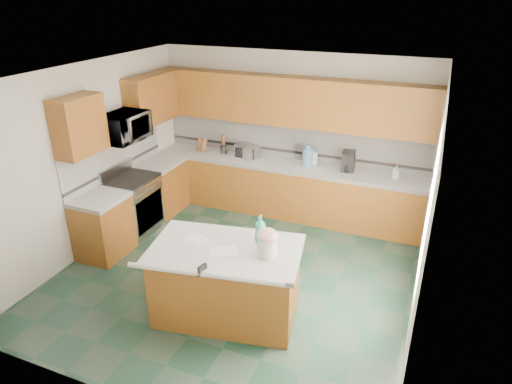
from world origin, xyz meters
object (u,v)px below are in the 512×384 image
at_px(knife_block, 202,145).
at_px(treat_jar, 267,247).
at_px(island_top, 226,250).
at_px(island_base, 227,284).
at_px(toaster_oven, 247,151).
at_px(soap_bottle_island, 260,229).
at_px(coffee_maker, 348,161).

bearing_deg(knife_block, treat_jar, -31.24).
bearing_deg(treat_jar, island_top, 174.83).
xyz_separation_m(island_base, toaster_oven, (-0.95, 2.84, 0.60)).
bearing_deg(treat_jar, knife_block, 120.86).
bearing_deg(soap_bottle_island, coffee_maker, 81.32).
bearing_deg(island_top, treat_jar, -6.40).
xyz_separation_m(island_base, knife_block, (-1.83, 2.84, 0.60)).
xyz_separation_m(island_base, soap_bottle_island, (0.32, 0.28, 0.66)).
bearing_deg(island_base, island_top, 170.08).
bearing_deg(coffee_maker, treat_jar, -100.04).
bearing_deg(knife_block, soap_bottle_island, -30.85).
height_order(island_top, soap_bottle_island, soap_bottle_island).
xyz_separation_m(island_top, knife_block, (-1.83, 2.84, 0.14)).
xyz_separation_m(soap_bottle_island, knife_block, (-2.15, 2.57, -0.06)).
height_order(island_base, knife_block, knife_block).
bearing_deg(soap_bottle_island, island_base, -136.96).
height_order(toaster_oven, coffee_maker, coffee_maker).
xyz_separation_m(toaster_oven, coffee_maker, (1.74, 0.03, 0.05)).
height_order(treat_jar, knife_block, knife_block).
distance_m(island_base, treat_jar, 0.78).
bearing_deg(soap_bottle_island, treat_jar, -53.13).
xyz_separation_m(treat_jar, knife_block, (-2.32, 2.81, -0.00)).
bearing_deg(toaster_oven, island_top, -46.82).
distance_m(island_top, coffee_maker, 2.99).
bearing_deg(island_base, soap_bottle_island, 31.48).
distance_m(soap_bottle_island, coffee_maker, 2.64).
bearing_deg(knife_block, toaster_oven, 19.21).
xyz_separation_m(treat_jar, soap_bottle_island, (-0.18, 0.25, 0.06)).
bearing_deg(coffee_maker, toaster_oven, 176.92).
distance_m(island_top, treat_jar, 0.51).
bearing_deg(treat_jar, soap_bottle_island, 116.55).
height_order(treat_jar, toaster_oven, same).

